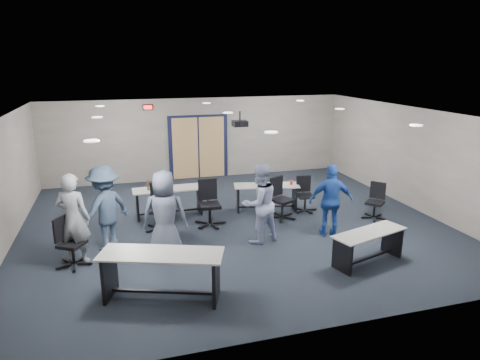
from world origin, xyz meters
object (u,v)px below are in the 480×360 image
object	(u,v)px
person_plaid	(165,215)
person_back	(105,209)
table_front_right	(369,242)
chair_loose_left	(72,242)
chair_back_c	(282,199)
chair_back_d	(305,195)
person_navy	(331,201)
chair_back_a	(160,208)
person_lightblue	(260,204)
table_back_right	(267,193)
chair_loose_right	(375,201)
table_front_left	(162,267)
chair_back_b	(210,204)
person_gray	(73,219)
table_back_left	(168,197)

from	to	relation	value
person_plaid	person_back	world-z (taller)	same
table_front_right	chair_loose_left	bearing A→B (deg)	148.78
chair_back_c	chair_back_d	bearing A→B (deg)	-3.21
chair_back_c	chair_loose_left	xyz separation A→B (m)	(-4.88, -1.29, -0.03)
person_navy	person_plaid	bearing A→B (deg)	18.04
chair_back_a	person_lightblue	size ratio (longest dim) A/B	0.62
chair_back_a	person_plaid	size ratio (longest dim) A/B	0.60
person_back	chair_loose_left	bearing A→B (deg)	2.94
table_back_right	chair_loose_right	size ratio (longest dim) A/B	1.95
table_front_right	person_back	size ratio (longest dim) A/B	0.93
chair_back_c	person_back	distance (m)	4.32
table_front_left	chair_loose_left	size ratio (longest dim) A/B	2.17
chair_back_b	chair_back_d	xyz separation A→B (m)	(2.65, 0.29, -0.09)
table_front_left	table_front_right	size ratio (longest dim) A/B	1.27
table_back_right	chair_back_c	bearing A→B (deg)	-64.96
person_plaid	person_navy	xyz separation A→B (m)	(3.74, 0.12, -0.08)
chair_back_a	chair_back_b	xyz separation A→B (m)	(1.19, -0.05, 0.01)
chair_back_a	chair_back_c	size ratio (longest dim) A/B	1.03
chair_back_b	chair_back_c	bearing A→B (deg)	-0.03
person_lightblue	chair_back_b	bearing A→B (deg)	-72.30
chair_loose_left	person_navy	size ratio (longest dim) A/B	0.59
chair_back_c	person_back	bearing A→B (deg)	162.89
table_front_left	chair_back_c	distance (m)	4.47
table_front_left	person_back	bearing A→B (deg)	131.85
chair_back_d	person_plaid	size ratio (longest dim) A/B	0.51
chair_back_c	table_front_right	bearing A→B (deg)	-101.97
person_navy	person_back	distance (m)	4.93
table_front_right	person_plaid	xyz separation A→B (m)	(-3.81, 1.34, 0.47)
chair_back_b	chair_loose_left	distance (m)	3.31
table_back_right	chair_loose_right	world-z (taller)	chair_loose_right
chair_back_d	person_back	distance (m)	5.16
table_front_left	chair_back_b	size ratio (longest dim) A/B	1.93
chair_back_a	person_back	bearing A→B (deg)	-133.67
person_plaid	chair_back_c	bearing A→B (deg)	-141.96
table_front_left	person_lightblue	xyz separation A→B (m)	(2.32, 1.78, 0.32)
table_front_left	chair_back_d	size ratio (longest dim) A/B	2.32
person_navy	chair_back_c	bearing A→B (deg)	-47.92
chair_loose_right	person_navy	world-z (taller)	person_navy
table_front_left	chair_back_c	xyz separation A→B (m)	(3.34, 2.97, -0.04)
chair_back_b	person_gray	bearing A→B (deg)	-156.88
chair_back_b	person_plaid	world-z (taller)	person_plaid
chair_back_d	chair_loose_right	distance (m)	1.77
person_back	chair_back_d	bearing A→B (deg)	151.73
chair_back_c	chair_back_d	xyz separation A→B (m)	(0.78, 0.34, -0.06)
table_front_left	person_gray	xyz separation A→B (m)	(-1.49, 1.85, 0.35)
table_back_right	chair_back_b	distance (m)	1.83
table_front_right	chair_back_c	xyz separation A→B (m)	(-0.72, 2.78, 0.08)
chair_back_c	person_navy	world-z (taller)	person_navy
table_back_left	chair_back_b	size ratio (longest dim) A/B	1.62
chair_back_b	chair_loose_left	bearing A→B (deg)	-154.53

